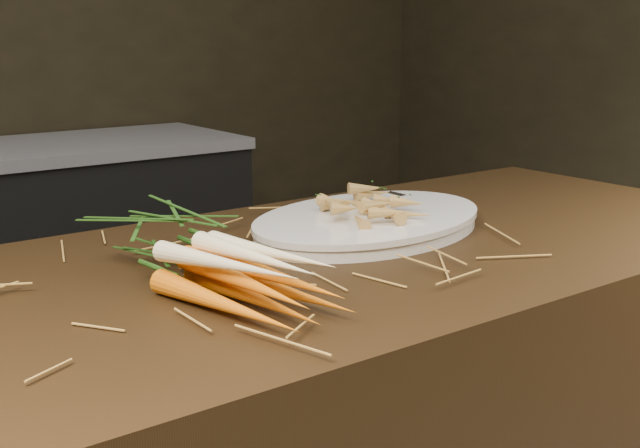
# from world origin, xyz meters

# --- Properties ---
(straw_bedding) EXTENTS (1.40, 0.60, 0.02)m
(straw_bedding) POSITION_xyz_m (0.00, 0.30, 0.91)
(straw_bedding) COLOR #AB8432
(straw_bedding) RESTS_ON main_counter
(root_veg_bunch) EXTENTS (0.20, 0.48, 0.09)m
(root_veg_bunch) POSITION_xyz_m (0.11, 0.28, 0.94)
(root_veg_bunch) COLOR #D15909
(root_veg_bunch) RESTS_ON main_counter
(serving_platter) EXTENTS (0.51, 0.39, 0.02)m
(serving_platter) POSITION_xyz_m (0.49, 0.36, 0.91)
(serving_platter) COLOR white
(serving_platter) RESTS_ON main_counter
(roasted_veg_heap) EXTENTS (0.25, 0.20, 0.05)m
(roasted_veg_heap) POSITION_xyz_m (0.49, 0.36, 0.95)
(roasted_veg_heap) COLOR #B98E35
(roasted_veg_heap) RESTS_ON serving_platter
(serving_fork) EXTENTS (0.02, 0.17, 0.00)m
(serving_fork) POSITION_xyz_m (0.66, 0.38, 0.93)
(serving_fork) COLOR silver
(serving_fork) RESTS_ON serving_platter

